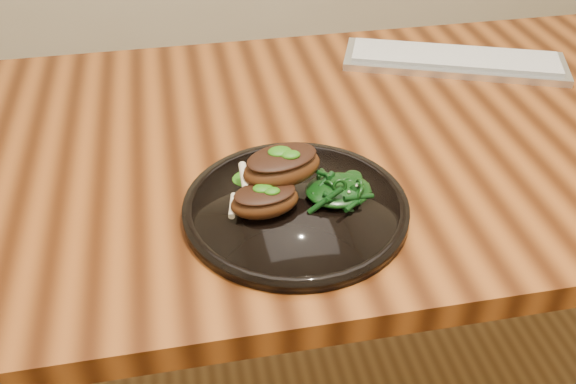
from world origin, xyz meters
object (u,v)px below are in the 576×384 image
Objects in this scene: keyboard at (454,60)px; lamb_chop_front at (264,200)px; desk at (371,169)px; plate at (296,207)px; greens_heap at (338,187)px.

lamb_chop_front is at bearing -137.42° from keyboard.
desk is at bearing -137.78° from keyboard.
plate is at bearing -132.07° from desk.
plate reaches higher than desk.
greens_heap is (0.11, 0.02, -0.01)m from lamb_chop_front.
desk is at bearing 42.95° from lamb_chop_front.
lamb_chop_front is (-0.22, -0.21, 0.12)m from desk.
keyboard is (0.34, 0.39, -0.02)m from greens_heap.
lamb_chop_front reaches higher than greens_heap.
lamb_chop_front is at bearing -137.05° from desk.
desk is 3.58× the size of keyboard.
lamb_chop_front is 1.10× the size of greens_heap.
greens_heap is at bearing 5.19° from plate.
lamb_chop_front reaches higher than keyboard.
keyboard is at bearing 49.19° from greens_heap.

